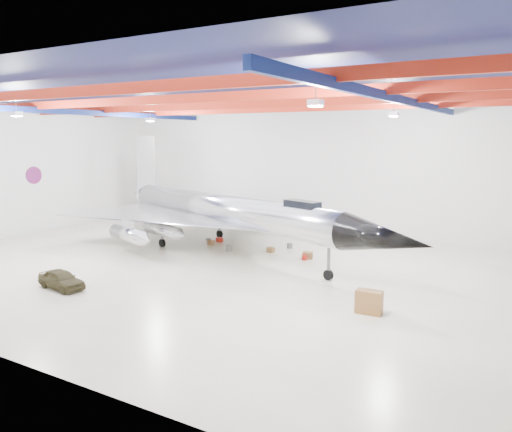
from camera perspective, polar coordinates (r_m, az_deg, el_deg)
The scene contains 17 objects.
floor at distance 32.66m, azimuth -5.49°, elevation -5.71°, with size 40.00×40.00×0.00m, color #C3B89B.
wall_back at distance 44.69m, azimuth 5.78°, elevation 5.41°, with size 40.00×40.00×0.00m, color silver.
wall_left at distance 46.36m, azimuth -26.15°, elevation 4.66°, with size 30.00×30.00×0.00m, color silver.
ceiling at distance 31.70m, azimuth -5.80°, elevation 13.89°, with size 40.00×40.00×0.00m, color #0A0F38.
ceiling_structure at distance 31.65m, azimuth -5.78°, elevation 12.67°, with size 39.50×29.50×1.08m.
wall_roundel at distance 47.47m, azimuth -24.05°, elevation 4.28°, with size 1.50×1.50×0.10m, color #B21414.
jet_aircraft at distance 36.20m, azimuth -3.59°, elevation 0.20°, with size 29.69×22.12×8.35m.
jeep at distance 29.67m, azimuth -21.35°, elevation -6.76°, with size 1.26×3.14×1.07m, color #38321C.
desk at distance 24.51m, azimuth 12.78°, elevation -9.57°, with size 1.23×0.62×1.13m, color brown.
crate_ply at distance 38.93m, azimuth -5.16°, elevation -3.05°, with size 0.48×0.38×0.33m, color olive.
toolbox_red at distance 39.94m, azimuth -4.20°, elevation -2.72°, with size 0.49×0.39×0.34m, color #A81C10.
engine_drum at distance 36.71m, azimuth -3.11°, elevation -3.70°, with size 0.46×0.46×0.42m, color #59595B.
parts_bin at distance 34.56m, azimuth 5.93°, elevation -4.49°, with size 0.68×0.55×0.48m, color olive.
crate_small at distance 40.35m, azimuth -5.47°, elevation -2.69°, with size 0.33×0.27×0.23m, color #59595B.
tool_chest at distance 34.21m, azimuth 5.56°, elevation -4.74°, with size 0.38×0.38×0.35m, color #A81C10.
oil_barrel at distance 36.28m, azimuth 1.70°, elevation -3.89°, with size 0.51×0.41×0.36m, color olive.
spares_box at distance 37.68m, azimuth 3.87°, elevation -3.40°, with size 0.42×0.42×0.38m, color #59595B.
Camera 1 is at (18.59, -25.54, 8.29)m, focal length 35.00 mm.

